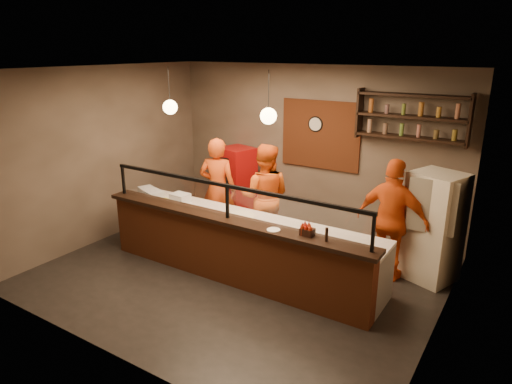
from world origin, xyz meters
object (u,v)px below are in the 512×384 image
Objects in this scene: cook_mid at (265,197)px; pepper_mill at (327,235)px; cook_left at (218,189)px; condiment_caddy at (307,232)px; pizza_dough at (240,216)px; wall_clock at (316,124)px; red_cooler at (237,183)px; fridge at (433,227)px; cook_right at (392,220)px.

cook_mid is 9.96× the size of pepper_mill.
cook_left is at bearing 154.47° from pepper_mill.
cook_left reaches higher than cook_mid.
cook_left reaches higher than condiment_caddy.
condiment_caddy is at bearing -17.89° from pizza_dough.
wall_clock reaches higher than cook_mid.
cook_left reaches higher than red_cooler.
pizza_dough is at bearing 125.24° from cook_left.
red_cooler reaches higher than pizza_dough.
red_cooler is at bearing 125.70° from pizza_dough.
fridge reaches higher than red_cooler.
wall_clock is 0.20× the size of red_cooler.
red_cooler is 7.87× the size of pepper_mill.
pepper_mill is (1.83, -1.44, 0.20)m from cook_mid.
pizza_dough is (1.40, -1.94, 0.15)m from red_cooler.
cook_right is 1.54m from pepper_mill.
red_cooler is at bearing -90.35° from cook_left.
wall_clock is at bearing 178.85° from fridge.
pepper_mill reaches higher than condiment_caddy.
pizza_dough is (0.10, -0.93, -0.05)m from cook_mid.
cook_mid is at bearing 137.76° from condiment_caddy.
cook_left is at bearing -15.59° from cook_mid.
wall_clock is at bearing 26.95° from red_cooler.
cook_left reaches higher than cook_right.
red_cooler is (-1.62, -0.31, -1.35)m from wall_clock.
condiment_caddy is (2.83, -2.41, 0.36)m from red_cooler.
condiment_caddy is at bearing -24.25° from red_cooler.
cook_mid is at bearing -152.72° from fridge.
wall_clock reaches higher than fridge.
cook_left is at bearing -152.97° from fridge.
pizza_dough is 2.63× the size of pepper_mill.
fridge is 8.98× the size of pepper_mill.
cook_right reaches higher than fridge.
wall_clock reaches higher than cook_left.
wall_clock is 1.67× the size of condiment_caddy.
cook_left is 2.81m from condiment_caddy.
cook_right is 1.28× the size of red_cooler.
cook_mid is at bearing 96.03° from pizza_dough.
wall_clock is 1.78m from cook_mid.
cook_mid is at bearing -103.70° from wall_clock.
cook_left is 1.19m from red_cooler.
cook_mid is at bearing 141.83° from pepper_mill.
pizza_dough is at bearing -134.70° from fridge.
wall_clock is at bearing -30.02° from cook_right.
fridge is at bearing 165.40° from cook_mid.
cook_right reaches higher than pepper_mill.
fridge is (2.50, -0.97, -1.24)m from wall_clock.
cook_mid reaches higher than condiment_caddy.
cook_mid is 1.11× the size of fridge.
pepper_mill is at bearing 120.03° from cook_mid.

